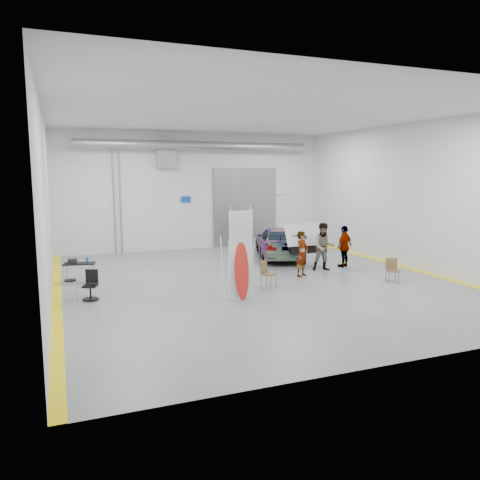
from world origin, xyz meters
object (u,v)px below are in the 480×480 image
object	(u,v)px
person_c	(344,246)
folding_chair_far	(392,275)
work_table	(77,263)
office_chair	(90,287)
person_a	(302,254)
sedan_car	(279,242)
surfboard_display	(240,262)
person_b	(324,247)
shop_stool	(71,291)
folding_chair_near	(269,279)

from	to	relation	value
person_c	folding_chair_far	distance (m)	3.13
folding_chair_far	work_table	world-z (taller)	work_table
office_chair	person_a	bearing A→B (deg)	25.95
work_table	office_chair	world-z (taller)	office_chair
sedan_car	surfboard_display	xyz separation A→B (m)	(-4.42, -6.25, 0.50)
person_b	surfboard_display	xyz separation A→B (m)	(-4.80, -2.91, 0.24)
shop_stool	work_table	size ratio (longest dim) A/B	0.60
person_b	surfboard_display	size ratio (longest dim) A/B	0.65
folding_chair_far	shop_stool	bearing A→B (deg)	-166.19
person_c	work_table	distance (m)	10.71
surfboard_display	work_table	distance (m)	6.45
person_c	shop_stool	world-z (taller)	person_c
work_table	office_chair	bearing A→B (deg)	-84.56
person_c	work_table	xyz separation A→B (m)	(-10.64, 1.22, -0.19)
person_b	shop_stool	xyz separation A→B (m)	(-9.77, -1.22, -0.62)
folding_chair_near	work_table	world-z (taller)	folding_chair_near
person_a	person_c	bearing A→B (deg)	-11.11
person_c	folding_chair_near	distance (m)	5.00
folding_chair_far	work_table	distance (m)	11.49
person_c	office_chair	size ratio (longest dim) A/B	1.89
sedan_car	work_table	size ratio (longest dim) A/B	4.11
surfboard_display	office_chair	size ratio (longest dim) A/B	3.21
surfboard_display	folding_chair_far	bearing A→B (deg)	-7.22
surfboard_display	person_a	bearing A→B (deg)	25.06
surfboard_display	shop_stool	distance (m)	5.32
person_b	person_c	bearing A→B (deg)	31.44
person_a	folding_chair_far	distance (m)	3.39
person_a	surfboard_display	xyz separation A→B (m)	(-3.46, -2.30, 0.34)
person_c	folding_chair_near	world-z (taller)	person_c
person_b	folding_chair_far	xyz separation A→B (m)	(1.20, -2.76, -0.70)
surfboard_display	shop_stool	bearing A→B (deg)	152.68
work_table	sedan_car	bearing A→B (deg)	11.28
person_b	shop_stool	world-z (taller)	person_b
person_c	folding_chair_far	world-z (taller)	person_c
person_c	office_chair	distance (m)	10.50
person_c	shop_stool	size ratio (longest dim) A/B	2.47
folding_chair_near	work_table	distance (m)	7.00
person_a	surfboard_display	bearing A→B (deg)	-177.36
folding_chair_near	office_chair	world-z (taller)	same
person_a	office_chair	world-z (taller)	person_a
surfboard_display	work_table	world-z (taller)	surfboard_display
person_b	work_table	distance (m)	9.58
folding_chair_far	person_c	bearing A→B (deg)	111.99
shop_stool	office_chair	bearing A→B (deg)	6.11
sedan_car	person_a	distance (m)	4.07
person_c	person_b	bearing A→B (deg)	-10.91
person_a	office_chair	xyz separation A→B (m)	(-7.85, -0.55, -0.47)
sedan_car	surfboard_display	bearing A→B (deg)	74.11
sedan_car	person_b	size ratio (longest dim) A/B	2.52
sedan_car	person_c	xyz separation A→B (m)	(1.57, -3.04, 0.17)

